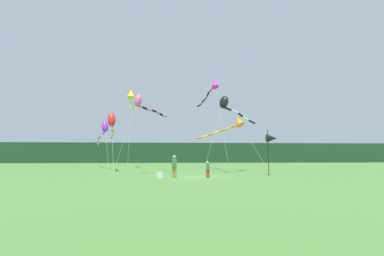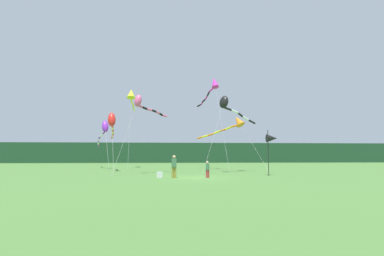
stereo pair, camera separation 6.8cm
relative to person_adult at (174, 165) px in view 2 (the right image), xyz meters
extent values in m
plane|color=#477533|center=(1.83, 0.35, -0.94)|extent=(120.00, 120.00, 0.00)
cube|color=#1E4228|center=(1.83, 45.35, 1.29)|extent=(108.00, 3.45, 4.46)
cylinder|color=olive|center=(-0.09, 0.00, -0.54)|extent=(0.17, 0.17, 0.81)
cylinder|color=olive|center=(0.09, 0.00, -0.54)|extent=(0.17, 0.17, 0.81)
cylinder|color=#3F724C|center=(0.00, 0.00, 0.19)|extent=(0.37, 0.37, 0.64)
sphere|color=tan|center=(0.00, 0.00, 0.63)|extent=(0.24, 0.24, 0.24)
cylinder|color=#B23338|center=(2.46, 0.03, -0.64)|extent=(0.12, 0.12, 0.60)
cylinder|color=#B23338|center=(2.60, 0.03, -0.64)|extent=(0.12, 0.12, 0.60)
cylinder|color=#3F724C|center=(2.53, 0.03, -0.11)|extent=(0.27, 0.27, 0.47)
sphere|color=tan|center=(2.53, 0.03, 0.21)|extent=(0.17, 0.17, 0.17)
cube|color=silver|center=(-1.07, 0.45, -0.73)|extent=(0.43, 0.42, 0.43)
cylinder|color=black|center=(7.91, 1.99, 0.96)|extent=(0.06, 0.06, 3.80)
cone|color=black|center=(8.26, 1.99, 2.17)|extent=(0.90, 0.70, 0.70)
cylinder|color=#B2B2B2|center=(3.72, 4.71, 2.47)|extent=(2.36, 1.98, 6.84)
ellipsoid|color=black|center=(4.88, 5.68, 5.89)|extent=(1.36, 1.36, 1.41)
cylinder|color=black|center=(5.28, 5.92, 5.28)|extent=(0.93, 0.67, 0.38)
cylinder|color=white|center=(6.07, 6.41, 5.10)|extent=(0.92, 0.69, 0.39)
cylinder|color=black|center=(6.77, 6.99, 4.86)|extent=(0.81, 0.86, 0.46)
cylinder|color=white|center=(7.47, 7.60, 4.58)|extent=(0.93, 0.73, 0.49)
cylinder|color=black|center=(8.26, 8.08, 4.27)|extent=(0.97, 0.64, 0.50)
cylinder|color=#B2B2B2|center=(8.29, 7.72, 1.75)|extent=(2.48, 2.55, 5.40)
cone|color=orange|center=(7.06, 8.98, 4.45)|extent=(1.68, 1.69, 1.46)
cylinder|color=orange|center=(6.74, 9.29, 3.93)|extent=(0.79, 0.79, 0.34)
cylinder|color=yellow|center=(6.19, 9.98, 3.76)|extent=(0.67, 0.89, 0.40)
cylinder|color=orange|center=(5.70, 10.72, 3.59)|extent=(0.68, 0.87, 0.33)
cylinder|color=yellow|center=(5.13, 11.40, 3.40)|extent=(0.81, 0.81, 0.44)
cylinder|color=orange|center=(4.50, 12.02, 3.17)|extent=(0.80, 0.80, 0.40)
cylinder|color=yellow|center=(3.88, 12.66, 3.01)|extent=(0.77, 0.80, 0.32)
cylinder|color=orange|center=(3.31, 13.33, 2.86)|extent=(0.71, 0.86, 0.36)
cylinder|color=#B2B2B2|center=(-7.72, 13.33, 1.70)|extent=(1.38, 3.75, 5.29)
ellipsoid|color=purple|center=(-8.40, 15.19, 4.34)|extent=(1.19, 1.51, 1.78)
cylinder|color=purple|center=(-8.62, 15.62, 3.60)|extent=(0.63, 0.98, 0.38)
cylinder|color=white|center=(-9.08, 16.47, 3.34)|extent=(0.70, 0.99, 0.52)
cylinder|color=purple|center=(-9.53, 17.31, 3.07)|extent=(0.62, 0.99, 0.41)
cylinder|color=white|center=(-9.88, 18.21, 2.86)|extent=(0.47, 1.02, 0.39)
cylinder|color=purple|center=(-10.12, 19.14, 2.66)|extent=(0.43, 1.02, 0.39)
cylinder|color=white|center=(-10.35, 20.07, 2.45)|extent=(0.42, 1.03, 0.43)
cylinder|color=purple|center=(-10.56, 21.01, 2.17)|extent=(0.41, 1.04, 0.51)
cylinder|color=#B2B2B2|center=(-5.43, 15.39, 3.99)|extent=(0.19, 3.13, 9.87)
cone|color=yellow|center=(-5.51, 16.95, 8.92)|extent=(1.17, 1.47, 1.49)
cylinder|color=yellow|center=(-5.54, 17.25, 8.37)|extent=(0.26, 0.66, 0.32)
cylinder|color=yellow|center=(-5.59, 17.85, 8.25)|extent=(0.26, 0.65, 0.31)
cylinder|color=yellow|center=(-5.67, 18.44, 8.15)|extent=(0.30, 0.65, 0.28)
cylinder|color=yellow|center=(-5.67, 19.03, 8.06)|extent=(0.30, 0.66, 0.29)
cylinder|color=yellow|center=(-5.58, 19.63, 7.95)|extent=(0.29, 0.66, 0.31)
cylinder|color=yellow|center=(-5.60, 20.22, 7.80)|extent=(0.35, 0.69, 0.38)
cylinder|color=yellow|center=(-5.65, 20.81, 7.60)|extent=(0.25, 0.68, 0.40)
cylinder|color=yellow|center=(-5.59, 21.41, 7.41)|extent=(0.26, 0.67, 0.36)
cylinder|color=#B2B2B2|center=(5.52, 10.72, 4.32)|extent=(0.94, 3.99, 10.53)
cone|color=#E026B2|center=(5.06, 12.70, 9.58)|extent=(1.13, 1.45, 1.56)
cylinder|color=#E026B2|center=(4.81, 13.20, 8.86)|extent=(0.71, 1.15, 0.57)
cylinder|color=black|center=(4.51, 14.27, 8.52)|extent=(0.31, 1.19, 0.49)
cylinder|color=#E026B2|center=(4.39, 15.38, 8.25)|extent=(0.34, 1.18, 0.44)
cylinder|color=black|center=(4.19, 16.49, 8.03)|extent=(0.46, 1.17, 0.38)
cylinder|color=#E026B2|center=(4.04, 17.59, 7.88)|extent=(0.25, 1.15, 0.32)
cylinder|color=black|center=(3.80, 18.67, 7.75)|extent=(0.62, 1.14, 0.33)
cylinder|color=#B2B2B2|center=(-5.95, 7.34, 1.77)|extent=(0.95, 3.25, 5.42)
ellipsoid|color=red|center=(-6.41, 8.95, 4.47)|extent=(1.10, 1.40, 1.71)
cylinder|color=red|center=(-6.43, 9.31, 3.80)|extent=(0.23, 0.76, 0.31)
cylinder|color=yellow|center=(-6.52, 10.03, 3.67)|extent=(0.35, 0.78, 0.33)
cylinder|color=red|center=(-6.63, 10.74, 3.52)|extent=(0.29, 0.79, 0.38)
cylinder|color=yellow|center=(-6.73, 11.45, 3.35)|extent=(0.32, 0.79, 0.35)
cylinder|color=red|center=(-6.87, 12.16, 3.19)|extent=(0.37, 0.79, 0.35)
cylinder|color=yellow|center=(-7.03, 12.87, 3.05)|extent=(0.36, 0.78, 0.31)
cylinder|color=red|center=(-7.19, 13.57, 2.91)|extent=(0.38, 0.80, 0.37)
cylinder|color=#B2B2B2|center=(-4.15, 3.48, 2.37)|extent=(1.86, 1.91, 6.63)
ellipsoid|color=#E5598C|center=(-3.23, 4.42, 5.68)|extent=(1.08, 1.08, 1.24)
cylinder|color=#E5598C|center=(-3.06, 4.62, 5.20)|extent=(0.50, 0.54, 0.26)
cylinder|color=black|center=(-2.68, 4.96, 5.10)|extent=(0.58, 0.49, 0.34)
cylinder|color=#E5598C|center=(-2.25, 5.26, 5.00)|extent=(0.56, 0.47, 0.25)
cylinder|color=black|center=(-1.86, 5.60, 4.94)|extent=(0.52, 0.54, 0.27)
cylinder|color=#E5598C|center=(-1.53, 6.00, 4.85)|extent=(0.49, 0.56, 0.29)
cylinder|color=black|center=(-1.23, 6.42, 4.73)|extent=(0.49, 0.58, 0.33)
cylinder|color=#E5598C|center=(-0.88, 6.78, 4.64)|extent=(0.55, 0.48, 0.25)
camera|label=1|loc=(-0.39, -22.29, 0.76)|focal=27.66mm
camera|label=2|loc=(-0.32, -22.30, 0.76)|focal=27.66mm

